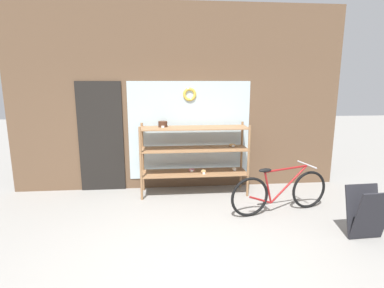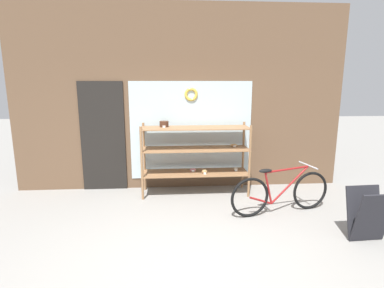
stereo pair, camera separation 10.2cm
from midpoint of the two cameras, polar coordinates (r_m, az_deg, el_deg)
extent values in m
plane|color=gray|center=(3.83, -0.94, -21.06)|extent=(30.00, 30.00, 0.00)
cube|color=brown|center=(5.83, -3.00, 8.58)|extent=(6.38, 0.08, 3.53)
cube|color=silver|center=(5.85, -0.96, 2.56)|extent=(2.36, 0.02, 1.90)
cube|color=black|center=(5.98, -17.41, 1.25)|extent=(0.84, 0.03, 2.10)
torus|color=gold|center=(5.77, -0.97, 9.42)|extent=(0.26, 0.06, 0.26)
cylinder|color=#8E6642|center=(5.36, -10.26, -3.79)|extent=(0.04, 0.04, 1.33)
cylinder|color=#8E6642|center=(5.53, 10.19, -3.29)|extent=(0.04, 0.04, 1.33)
cylinder|color=#8E6642|center=(5.84, -9.86, -2.49)|extent=(0.04, 0.04, 1.33)
cylinder|color=#8E6642|center=(6.00, 8.92, -2.08)|extent=(0.04, 0.04, 1.33)
cube|color=#8E6642|center=(5.67, -0.11, -5.49)|extent=(1.98, 0.55, 0.02)
cube|color=#8E6642|center=(5.56, -0.11, -0.95)|extent=(1.98, 0.55, 0.02)
cube|color=#8E6642|center=(5.48, -0.11, 3.11)|extent=(1.98, 0.55, 0.02)
cylinder|color=#422619|center=(5.55, -6.11, 3.79)|extent=(0.17, 0.17, 0.11)
cube|color=white|center=(5.46, -6.11, 3.30)|extent=(0.05, 0.00, 0.04)
ellipsoid|color=beige|center=(5.85, 7.56, -4.69)|extent=(0.08, 0.07, 0.06)
cube|color=white|center=(5.80, 7.66, -4.92)|extent=(0.05, 0.00, 0.04)
ellipsoid|color=#AD7F4C|center=(5.59, 1.68, -5.25)|extent=(0.10, 0.09, 0.07)
cube|color=white|center=(5.54, 1.75, -5.61)|extent=(0.05, 0.00, 0.04)
torus|color=tan|center=(5.81, 7.20, -0.20)|extent=(0.13, 0.13, 0.04)
cube|color=white|center=(5.74, 7.36, -0.36)|extent=(0.05, 0.00, 0.04)
torus|color=pink|center=(5.76, -0.59, -4.94)|extent=(0.12, 0.12, 0.04)
cube|color=white|center=(5.70, -0.53, -5.12)|extent=(0.05, 0.00, 0.04)
torus|color=black|center=(4.81, 10.35, -9.90)|extent=(0.64, 0.18, 0.64)
torus|color=black|center=(5.39, 20.87, -8.12)|extent=(0.64, 0.18, 0.64)
cylinder|color=maroon|center=(5.11, 17.44, -7.30)|extent=(0.65, 0.17, 0.59)
cylinder|color=maroon|center=(5.00, 16.97, -4.55)|extent=(0.76, 0.19, 0.07)
cylinder|color=maroon|center=(4.92, 13.70, -8.09)|extent=(0.17, 0.07, 0.53)
cylinder|color=maroon|center=(4.92, 12.33, -10.37)|extent=(0.39, 0.11, 0.17)
ellipsoid|color=black|center=(4.79, 13.16, -4.90)|extent=(0.23, 0.13, 0.06)
cylinder|color=#B2B2B7|center=(5.21, 20.50, -3.68)|extent=(0.12, 0.45, 0.02)
cube|color=#232328|center=(4.62, 30.57, -11.77)|extent=(0.48, 0.22, 0.71)
cube|color=#232328|center=(4.75, 29.21, -11.01)|extent=(0.48, 0.22, 0.71)
camera|label=1|loc=(0.05, -90.64, -0.13)|focal=28.00mm
camera|label=2|loc=(0.05, 89.36, 0.13)|focal=28.00mm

